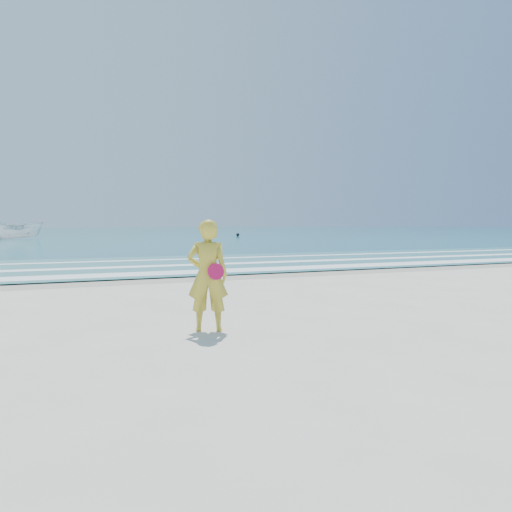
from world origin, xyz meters
name	(u,v)px	position (x,y,z in m)	size (l,w,h in m)	color
ground	(332,336)	(0.00, 0.00, 0.00)	(400.00, 400.00, 0.00)	silver
wet_sand	(184,278)	(0.00, 9.00, 0.00)	(400.00, 2.40, 0.00)	#B2A893
ocean	(66,232)	(0.00, 105.00, 0.02)	(400.00, 190.00, 0.04)	#19727F
shallow	(153,265)	(0.00, 14.00, 0.04)	(400.00, 10.00, 0.01)	#59B7AD
foam_near	(174,273)	(0.00, 10.30, 0.05)	(400.00, 1.40, 0.01)	white
foam_mid	(157,266)	(0.00, 13.20, 0.05)	(400.00, 0.90, 0.01)	white
foam_far	(142,260)	(0.00, 16.50, 0.05)	(400.00, 0.60, 0.01)	white
boat	(18,230)	(-6.74, 51.94, 1.03)	(1.94, 5.15, 1.99)	white
buoy	(238,235)	(19.25, 54.69, 0.26)	(0.44, 0.44, 0.44)	black
woman	(208,275)	(-1.65, 1.14, 0.91)	(0.77, 0.63, 1.82)	gold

